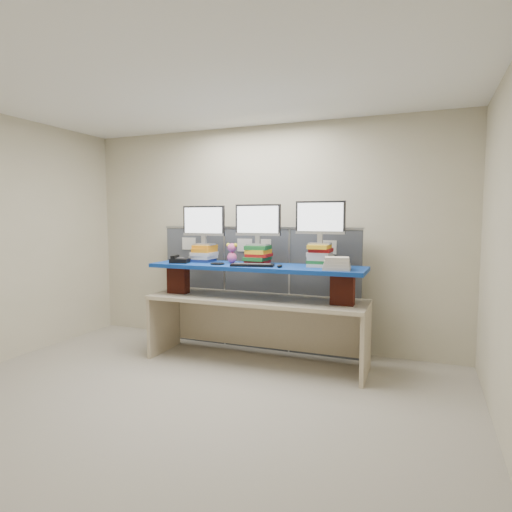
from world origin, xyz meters
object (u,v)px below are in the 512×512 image
at_px(monitor_center, 258,222).
at_px(desk_phone, 179,260).
at_px(monitor_left, 204,223).
at_px(keyboard, 252,265).
at_px(desk, 256,311).
at_px(blue_board, 256,267).
at_px(monitor_right, 320,220).

xyz_separation_m(monitor_center, desk_phone, (-0.89, -0.24, -0.44)).
height_order(monitor_center, desk_phone, monitor_center).
xyz_separation_m(monitor_left, keyboard, (0.72, -0.24, -0.45)).
distance_m(monitor_center, keyboard, 0.53).
height_order(desk, blue_board, blue_board).
distance_m(desk, monitor_center, 1.00).
height_order(monitor_center, keyboard, monitor_center).
bearing_deg(monitor_right, desk_phone, -171.90).
relative_size(monitor_left, monitor_right, 1.00).
relative_size(blue_board, monitor_right, 4.51).
bearing_deg(keyboard, desk_phone, 166.66).
bearing_deg(blue_board, keyboard, -85.84).
xyz_separation_m(monitor_left, desk_phone, (-0.20, -0.23, -0.43)).
height_order(monitor_left, monitor_center, monitor_center).
height_order(monitor_right, desk_phone, monitor_right).
height_order(desk, keyboard, keyboard).
height_order(desk, monitor_right, monitor_right).
distance_m(monitor_right, keyboard, 0.88).
distance_m(blue_board, monitor_left, 0.87).
bearing_deg(blue_board, monitor_right, 9.73).
distance_m(blue_board, desk_phone, 0.92).
relative_size(blue_board, keyboard, 4.93).
bearing_deg(desk, desk_phone, -173.15).
relative_size(monitor_center, desk_phone, 2.19).
distance_m(keyboard, desk_phone, 0.92).
relative_size(desk, monitor_right, 4.62).
relative_size(desk, monitor_left, 4.62).
bearing_deg(keyboard, monitor_right, 8.49).
bearing_deg(desk_phone, monitor_right, -4.56).
height_order(blue_board, monitor_right, monitor_right).
distance_m(desk, monitor_left, 1.22).
distance_m(monitor_left, monitor_right, 1.40).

